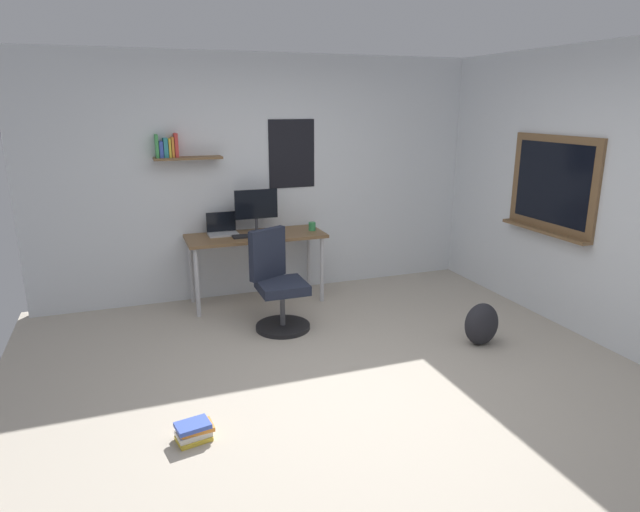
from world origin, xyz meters
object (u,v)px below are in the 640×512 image
(coffee_mug, at_px, (312,226))
(backpack, at_px, (481,324))
(laptop, at_px, (222,229))
(desk, at_px, (256,242))
(monitor_primary, at_px, (256,208))
(computer_mouse, at_px, (276,233))
(book_stack_on_floor, at_px, (194,431))
(keyboard, at_px, (250,236))
(office_chair, at_px, (278,287))

(coffee_mug, bearing_deg, backpack, -60.22)
(laptop, distance_m, coffee_mug, 0.96)
(backpack, bearing_deg, coffee_mug, 119.78)
(desk, relative_size, monitor_primary, 3.12)
(computer_mouse, bearing_deg, monitor_primary, 136.59)
(coffee_mug, height_order, book_stack_on_floor, coffee_mug)
(desk, distance_m, computer_mouse, 0.24)
(keyboard, bearing_deg, book_stack_on_floor, -111.98)
(laptop, distance_m, computer_mouse, 0.57)
(keyboard, height_order, computer_mouse, computer_mouse)
(office_chair, relative_size, book_stack_on_floor, 3.79)
(monitor_primary, relative_size, computer_mouse, 4.46)
(laptop, bearing_deg, backpack, -44.28)
(office_chair, xyz_separation_m, book_stack_on_floor, (-1.01, -1.59, -0.35))
(computer_mouse, height_order, book_stack_on_floor, computer_mouse)
(keyboard, bearing_deg, office_chair, -82.29)
(desk, distance_m, monitor_primary, 0.36)
(desk, height_order, coffee_mug, coffee_mug)
(monitor_primary, distance_m, coffee_mug, 0.64)
(laptop, height_order, keyboard, laptop)
(office_chair, bearing_deg, computer_mouse, 74.74)
(backpack, bearing_deg, book_stack_on_floor, -167.24)
(book_stack_on_floor, bearing_deg, keyboard, 68.02)
(desk, height_order, laptop, laptop)
(desk, bearing_deg, coffee_mug, -1.94)
(laptop, xyz_separation_m, book_stack_on_floor, (-0.66, -2.48, -0.74))
(laptop, bearing_deg, monitor_primary, -7.59)
(computer_mouse, distance_m, backpack, 2.27)
(desk, distance_m, coffee_mug, 0.64)
(laptop, relative_size, monitor_primary, 0.67)
(book_stack_on_floor, bearing_deg, desk, 67.11)
(backpack, bearing_deg, laptop, 135.72)
(keyboard, xyz_separation_m, book_stack_on_floor, (-0.92, -2.27, -0.70))
(office_chair, distance_m, coffee_mug, 1.03)
(desk, xyz_separation_m, keyboard, (-0.07, -0.07, 0.09))
(backpack, bearing_deg, keyboard, 135.09)
(desk, distance_m, backpack, 2.43)
(desk, relative_size, book_stack_on_floor, 5.77)
(book_stack_on_floor, bearing_deg, computer_mouse, 62.22)
(laptop, relative_size, coffee_mug, 3.37)
(monitor_primary, height_order, computer_mouse, monitor_primary)
(office_chair, bearing_deg, monitor_primary, 88.93)
(book_stack_on_floor, bearing_deg, laptop, 75.03)
(laptop, bearing_deg, coffee_mug, -9.58)
(laptop, xyz_separation_m, computer_mouse, (0.53, -0.21, -0.04))
(computer_mouse, relative_size, book_stack_on_floor, 0.41)
(book_stack_on_floor, bearing_deg, office_chair, 57.52)
(keyboard, bearing_deg, desk, 44.50)
(office_chair, relative_size, keyboard, 2.57)
(office_chair, bearing_deg, keyboard, 97.71)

